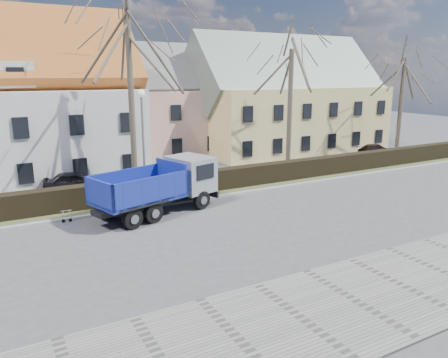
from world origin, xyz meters
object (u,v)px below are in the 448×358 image
dump_truck (153,188)px  streetlight (143,144)px  parked_car_b (375,150)px  cart_frame (62,216)px  parked_car_a (76,181)px

dump_truck → streetlight: (0.78, 3.63, 1.80)m
dump_truck → parked_car_b: 23.83m
cart_frame → dump_truck: bearing=-11.5°
dump_truck → streetlight: 4.12m
dump_truck → parked_car_a: bearing=95.6°
streetlight → cart_frame: streetlight is taller
dump_truck → parked_car_a: size_ratio=1.84×
parked_car_b → streetlight: bearing=84.4°
dump_truck → parked_car_b: size_ratio=1.83×
dump_truck → cart_frame: dump_truck is taller
dump_truck → parked_car_a: 7.26m
dump_truck → streetlight: streetlight is taller
dump_truck → parked_car_a: dump_truck is taller
dump_truck → streetlight: bearing=61.1°
streetlight → parked_car_a: (-3.52, 3.05, -2.57)m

